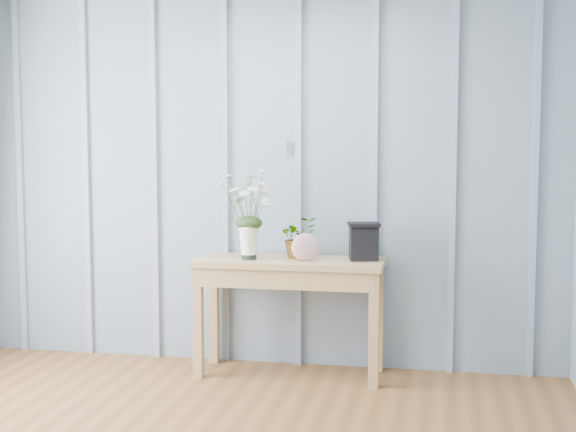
% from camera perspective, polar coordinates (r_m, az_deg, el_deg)
% --- Properties ---
extents(room_shell, '(4.00, 4.50, 2.50)m').
position_cam_1_polar(room_shell, '(4.08, -6.12, 12.17)').
color(room_shell, '#7C8F9F').
rests_on(room_shell, ground).
extents(sideboard, '(1.20, 0.45, 0.75)m').
position_cam_1_polar(sideboard, '(5.12, 0.11, -4.34)').
color(sideboard, '#A88450').
rests_on(sideboard, ground).
extents(daisy_vase, '(0.42, 0.32, 0.60)m').
position_cam_1_polar(daisy_vase, '(5.06, -2.81, 1.13)').
color(daisy_vase, black).
rests_on(daisy_vase, sideboard).
extents(spider_plant, '(0.31, 0.31, 0.26)m').
position_cam_1_polar(spider_plant, '(5.16, 0.68, -1.50)').
color(spider_plant, '#1B3312').
rests_on(spider_plant, sideboard).
extents(felt_disc_vessel, '(0.18, 0.11, 0.18)m').
position_cam_1_polar(felt_disc_vessel, '(5.01, 1.23, -2.23)').
color(felt_disc_vessel, '#995372').
rests_on(felt_disc_vessel, sideboard).
extents(carved_box, '(0.22, 0.19, 0.24)m').
position_cam_1_polar(carved_box, '(5.06, 5.40, -1.78)').
color(carved_box, black).
rests_on(carved_box, sideboard).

